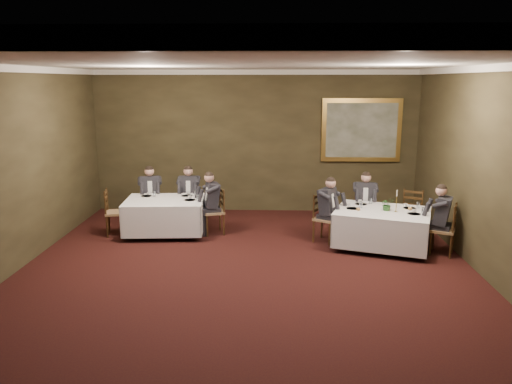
# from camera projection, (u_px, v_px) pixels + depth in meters

# --- Properties ---
(ground) EXTENTS (10.00, 10.00, 0.00)m
(ground) POSITION_uv_depth(u_px,v_px,m) (244.00, 290.00, 7.90)
(ground) COLOR black
(ground) RESTS_ON ground
(ceiling) EXTENTS (8.00, 10.00, 0.10)m
(ceiling) POSITION_uv_depth(u_px,v_px,m) (243.00, 62.00, 7.13)
(ceiling) COLOR silver
(ceiling) RESTS_ON back_wall
(back_wall) EXTENTS (8.00, 0.10, 3.50)m
(back_wall) POSITION_uv_depth(u_px,v_px,m) (255.00, 142.00, 12.39)
(back_wall) COLOR #2E2717
(back_wall) RESTS_ON ground
(front_wall) EXTENTS (8.00, 0.10, 3.50)m
(front_wall) POSITION_uv_depth(u_px,v_px,m) (188.00, 370.00, 2.64)
(front_wall) COLOR #2E2717
(front_wall) RESTS_ON ground
(crown_molding) EXTENTS (8.00, 10.00, 0.12)m
(crown_molding) POSITION_uv_depth(u_px,v_px,m) (243.00, 67.00, 7.14)
(crown_molding) COLOR white
(crown_molding) RESTS_ON back_wall
(table_main) EXTENTS (2.13, 1.86, 0.67)m
(table_main) POSITION_uv_depth(u_px,v_px,m) (382.00, 226.00, 9.81)
(table_main) COLOR black
(table_main) RESTS_ON ground
(table_second) EXTENTS (1.75, 1.38, 0.67)m
(table_second) POSITION_uv_depth(u_px,v_px,m) (165.00, 214.00, 10.69)
(table_second) COLOR black
(table_second) RESTS_ON ground
(chair_main_backleft) EXTENTS (0.48, 0.46, 1.00)m
(chair_main_backleft) POSITION_uv_depth(u_px,v_px,m) (364.00, 220.00, 10.85)
(chair_main_backleft) COLOR #91714A
(chair_main_backleft) RESTS_ON ground
(diner_main_backleft) EXTENTS (0.45, 0.52, 1.35)m
(diner_main_backleft) POSITION_uv_depth(u_px,v_px,m) (364.00, 210.00, 10.79)
(diner_main_backleft) COLOR black
(diner_main_backleft) RESTS_ON chair_main_backleft
(chair_main_backright) EXTENTS (0.58, 0.57, 1.00)m
(chair_main_backright) POSITION_uv_depth(u_px,v_px,m) (410.00, 224.00, 10.52)
(chair_main_backright) COLOR #91714A
(chair_main_backright) RESTS_ON ground
(chair_main_endleft) EXTENTS (0.59, 0.59, 1.00)m
(chair_main_endleft) POSITION_uv_depth(u_px,v_px,m) (325.00, 228.00, 10.23)
(chair_main_endleft) COLOR #91714A
(chair_main_endleft) RESTS_ON ground
(diner_main_endleft) EXTENTS (0.62, 0.59, 1.35)m
(diner_main_endleft) POSITION_uv_depth(u_px,v_px,m) (326.00, 217.00, 10.18)
(diner_main_endleft) COLOR black
(diner_main_endleft) RESTS_ON chair_main_endleft
(chair_main_endright) EXTENTS (0.56, 0.57, 1.00)m
(chair_main_endright) POSITION_uv_depth(u_px,v_px,m) (442.00, 240.00, 9.46)
(chair_main_endright) COLOR #91714A
(chair_main_endright) RESTS_ON ground
(diner_main_endright) EXTENTS (0.60, 0.56, 1.35)m
(diner_main_endright) POSITION_uv_depth(u_px,v_px,m) (443.00, 229.00, 9.41)
(diner_main_endright) COLOR black
(diner_main_endright) RESTS_ON chair_main_endright
(chair_sec_backleft) EXTENTS (0.53, 0.51, 1.00)m
(chair_sec_backleft) POSITION_uv_depth(u_px,v_px,m) (151.00, 211.00, 11.55)
(chair_sec_backleft) COLOR #91714A
(chair_sec_backleft) RESTS_ON ground
(diner_sec_backleft) EXTENTS (0.50, 0.56, 1.35)m
(diner_sec_backleft) POSITION_uv_depth(u_px,v_px,m) (151.00, 202.00, 11.49)
(diner_sec_backleft) COLOR black
(diner_sec_backleft) RESTS_ON chair_sec_backleft
(chair_sec_backright) EXTENTS (0.45, 0.43, 1.00)m
(chair_sec_backright) POSITION_uv_depth(u_px,v_px,m) (190.00, 211.00, 11.58)
(chair_sec_backright) COLOR #91714A
(chair_sec_backright) RESTS_ON ground
(diner_sec_backright) EXTENTS (0.43, 0.49, 1.35)m
(diner_sec_backright) POSITION_uv_depth(u_px,v_px,m) (190.00, 201.00, 11.52)
(diner_sec_backright) COLOR black
(diner_sec_backright) RESTS_ON chair_sec_backright
(chair_sec_endright) EXTENTS (0.54, 0.55, 1.00)m
(chair_sec_endright) POSITION_uv_depth(u_px,v_px,m) (214.00, 221.00, 10.77)
(chair_sec_endright) COLOR #91714A
(chair_sec_endright) RESTS_ON ground
(diner_sec_endright) EXTENTS (0.58, 0.53, 1.35)m
(diner_sec_endright) POSITION_uv_depth(u_px,v_px,m) (213.00, 211.00, 10.71)
(diner_sec_endright) COLOR black
(diner_sec_endright) RESTS_ON chair_sec_endright
(chair_sec_endleft) EXTENTS (0.50, 0.52, 1.00)m
(chair_sec_endleft) POSITION_uv_depth(u_px,v_px,m) (116.00, 222.00, 10.70)
(chair_sec_endleft) COLOR #91714A
(chair_sec_endleft) RESTS_ON ground
(centerpiece) EXTENTS (0.28, 0.25, 0.27)m
(centerpiece) POSITION_uv_depth(u_px,v_px,m) (387.00, 204.00, 9.71)
(centerpiece) COLOR #2D5926
(centerpiece) RESTS_ON table_main
(candlestick) EXTENTS (0.07, 0.07, 0.45)m
(candlestick) POSITION_uv_depth(u_px,v_px,m) (396.00, 203.00, 9.61)
(candlestick) COLOR #A88A33
(candlestick) RESTS_ON table_main
(place_setting_table_main) EXTENTS (0.33, 0.31, 0.14)m
(place_setting_table_main) POSITION_uv_depth(u_px,v_px,m) (363.00, 202.00, 10.26)
(place_setting_table_main) COLOR white
(place_setting_table_main) RESTS_ON table_main
(place_setting_table_second) EXTENTS (0.33, 0.31, 0.14)m
(place_setting_table_second) POSITION_uv_depth(u_px,v_px,m) (149.00, 194.00, 10.97)
(place_setting_table_second) COLOR white
(place_setting_table_second) RESTS_ON table_second
(painting) EXTENTS (1.93, 0.09, 1.54)m
(painting) POSITION_uv_depth(u_px,v_px,m) (361.00, 130.00, 12.18)
(painting) COLOR gold
(painting) RESTS_ON back_wall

